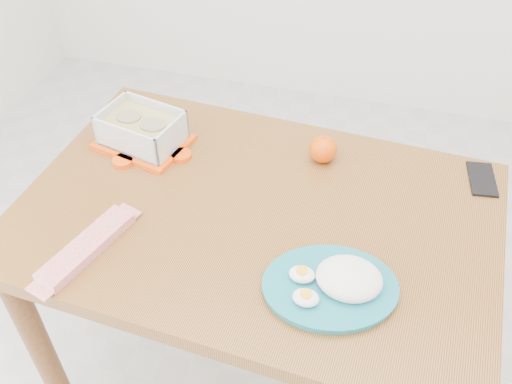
% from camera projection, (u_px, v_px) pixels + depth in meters
% --- Properties ---
extents(dining_table, '(1.13, 0.79, 0.75)m').
position_uv_depth(dining_table, '(256.00, 244.00, 1.37)').
color(dining_table, olive).
rests_on(dining_table, ground).
extents(food_container, '(0.25, 0.21, 0.09)m').
position_uv_depth(food_container, '(142.00, 130.00, 1.44)').
color(food_container, '#FF4D07').
rests_on(food_container, dining_table).
extents(orange_fruit, '(0.07, 0.07, 0.07)m').
position_uv_depth(orange_fruit, '(323.00, 149.00, 1.41)').
color(orange_fruit, '#FF5905').
rests_on(orange_fruit, dining_table).
extents(rice_plate, '(0.32, 0.32, 0.07)m').
position_uv_depth(rice_plate, '(336.00, 282.00, 1.12)').
color(rice_plate, '#187485').
rests_on(rice_plate, dining_table).
extents(candy_bar, '(0.13, 0.25, 0.02)m').
position_uv_depth(candy_bar, '(87.00, 247.00, 1.20)').
color(candy_bar, red).
rests_on(candy_bar, dining_table).
extents(smartphone, '(0.07, 0.13, 0.01)m').
position_uv_depth(smartphone, '(482.00, 179.00, 1.37)').
color(smartphone, black).
rests_on(smartphone, dining_table).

